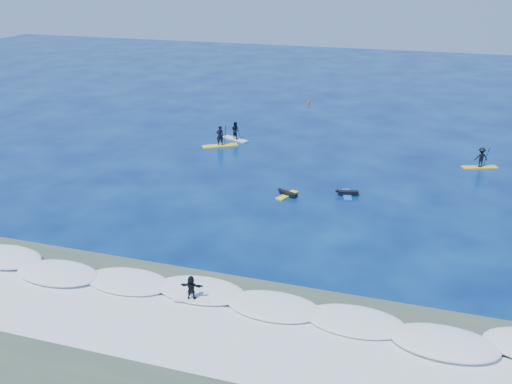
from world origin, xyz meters
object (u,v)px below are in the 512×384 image
(sup_paddler_left, at_px, (220,139))
(prone_paddler_far, at_px, (347,193))
(sup_paddler_right, at_px, (481,159))
(prone_paddler_near, at_px, (287,194))
(wave_surfer, at_px, (191,289))
(marker_buoy, at_px, (309,103))
(sup_paddler_center, at_px, (235,132))

(sup_paddler_left, relative_size, prone_paddler_far, 1.43)
(sup_paddler_right, height_order, prone_paddler_near, sup_paddler_right)
(wave_surfer, bearing_deg, sup_paddler_left, 99.58)
(sup_paddler_right, relative_size, marker_buoy, 4.58)
(wave_surfer, bearing_deg, marker_buoy, 86.69)
(sup_paddler_center, height_order, marker_buoy, sup_paddler_center)
(sup_paddler_center, distance_m, marker_buoy, 16.13)
(prone_paddler_near, relative_size, prone_paddler_far, 0.96)
(sup_paddler_right, xyz_separation_m, prone_paddler_near, (-13.58, -10.61, -0.64))
(sup_paddler_right, xyz_separation_m, wave_surfer, (-14.61, -25.48, -0.01))
(wave_surfer, bearing_deg, sup_paddler_right, 51.98)
(prone_paddler_far, bearing_deg, wave_surfer, 148.09)
(sup_paddler_center, xyz_separation_m, marker_buoy, (3.57, 15.72, -0.47))
(sup_paddler_right, distance_m, prone_paddler_far, 13.20)
(sup_paddler_center, distance_m, sup_paddler_right, 21.86)
(prone_paddler_far, bearing_deg, sup_paddler_right, -60.27)
(sup_paddler_left, relative_size, sup_paddler_center, 1.09)
(sup_paddler_left, height_order, wave_surfer, sup_paddler_left)
(sup_paddler_center, bearing_deg, prone_paddler_far, -15.05)
(sup_paddler_left, bearing_deg, sup_paddler_center, 41.12)
(prone_paddler_far, relative_size, wave_surfer, 1.14)
(prone_paddler_near, relative_size, wave_surfer, 1.09)
(sup_paddler_right, bearing_deg, prone_paddler_near, -163.13)
(sup_paddler_left, height_order, prone_paddler_near, sup_paddler_left)
(sup_paddler_left, xyz_separation_m, wave_surfer, (7.86, -24.52, 0.07))
(sup_paddler_right, height_order, marker_buoy, sup_paddler_right)
(prone_paddler_far, distance_m, marker_buoy, 27.75)
(sup_paddler_right, bearing_deg, sup_paddler_center, 155.15)
(prone_paddler_far, relative_size, marker_buoy, 3.43)
(prone_paddler_near, height_order, prone_paddler_far, prone_paddler_far)
(prone_paddler_near, height_order, wave_surfer, wave_surfer)
(prone_paddler_far, xyz_separation_m, marker_buoy, (-8.78, 26.32, 0.13))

